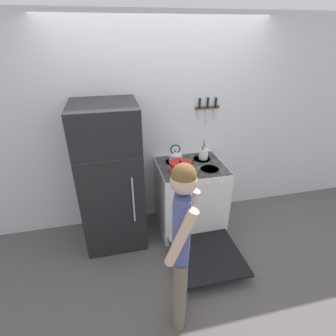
# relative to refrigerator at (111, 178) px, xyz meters

# --- Properties ---
(ground_plane) EXTENTS (14.00, 14.00, 0.00)m
(ground_plane) POSITION_rel_refrigerator_xyz_m (0.66, 0.34, -0.85)
(ground_plane) COLOR #5B5654
(wall_back) EXTENTS (10.00, 0.06, 2.55)m
(wall_back) POSITION_rel_refrigerator_xyz_m (0.66, 0.37, 0.42)
(wall_back) COLOR silver
(wall_back) RESTS_ON ground_plane
(refrigerator) EXTENTS (0.69, 0.71, 1.71)m
(refrigerator) POSITION_rel_refrigerator_xyz_m (0.00, 0.00, 0.00)
(refrigerator) COLOR black
(refrigerator) RESTS_ON ground_plane
(stove_range) EXTENTS (0.80, 1.41, 0.90)m
(stove_range) POSITION_rel_refrigerator_xyz_m (0.96, -0.04, -0.41)
(stove_range) COLOR white
(stove_range) RESTS_ON ground_plane
(dutch_oven_pot) EXTENTS (0.28, 0.24, 0.15)m
(dutch_oven_pot) POSITION_rel_refrigerator_xyz_m (0.78, -0.14, 0.11)
(dutch_oven_pot) COLOR red
(dutch_oven_pot) RESTS_ON stove_range
(tea_kettle) EXTENTS (0.20, 0.16, 0.23)m
(tea_kettle) POSITION_rel_refrigerator_xyz_m (0.80, 0.13, 0.12)
(tea_kettle) COLOR silver
(tea_kettle) RESTS_ON stove_range
(utensil_jar) EXTENTS (0.11, 0.11, 0.27)m
(utensil_jar) POSITION_rel_refrigerator_xyz_m (1.16, 0.14, 0.12)
(utensil_jar) COLOR silver
(utensil_jar) RESTS_ON stove_range
(person) EXTENTS (0.33, 0.38, 1.59)m
(person) POSITION_rel_refrigerator_xyz_m (0.49, -1.24, 0.05)
(person) COLOR #6B6051
(person) RESTS_ON ground_plane
(wall_knife_strip) EXTENTS (0.31, 0.03, 0.34)m
(wall_knife_strip) POSITION_rel_refrigerator_xyz_m (1.24, 0.32, 0.66)
(wall_knife_strip) COLOR brown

